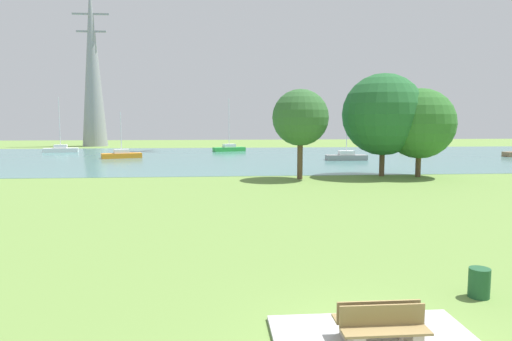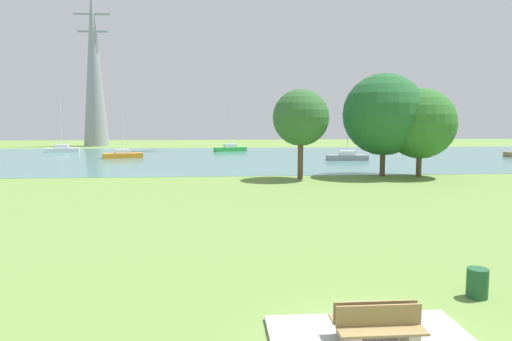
% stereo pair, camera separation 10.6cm
% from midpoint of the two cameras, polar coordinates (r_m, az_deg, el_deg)
% --- Properties ---
extents(ground_plane, '(160.00, 160.00, 0.00)m').
position_cam_midpoint_polar(ground_plane, '(31.62, 1.51, -2.45)').
color(ground_plane, olive).
extents(bench_facing_water, '(1.80, 0.48, 0.89)m').
position_cam_midpoint_polar(bench_facing_water, '(10.81, 14.35, -17.45)').
color(bench_facing_water, '#AFA18B').
rests_on(bench_facing_water, concrete_pad).
extents(bench_facing_inland, '(1.80, 0.48, 0.89)m').
position_cam_midpoint_polar(bench_facing_inland, '(10.35, 15.36, -18.60)').
color(bench_facing_inland, '#AFA18B').
rests_on(bench_facing_inland, concrete_pad).
extents(litter_bin, '(0.56, 0.56, 0.80)m').
position_cam_midpoint_polar(litter_bin, '(14.23, 25.64, -12.31)').
color(litter_bin, '#1E512D').
rests_on(litter_bin, ground).
extents(water_surface, '(140.00, 40.00, 0.02)m').
position_cam_midpoint_polar(water_surface, '(59.36, -1.34, 1.64)').
color(water_surface, slate).
rests_on(water_surface, ground).
extents(sailboat_green, '(5.03, 2.94, 7.95)m').
position_cam_midpoint_polar(sailboat_green, '(70.53, -3.13, 2.74)').
color(sailboat_green, green).
rests_on(sailboat_green, water_surface).
extents(sailboat_orange, '(5.03, 2.96, 5.75)m').
position_cam_midpoint_polar(sailboat_orange, '(60.27, -15.94, 1.89)').
color(sailboat_orange, orange).
rests_on(sailboat_orange, water_surface).
extents(sailboat_white, '(5.01, 2.45, 8.00)m').
position_cam_midpoint_polar(sailboat_white, '(74.17, -22.60, 2.44)').
color(sailboat_white, white).
rests_on(sailboat_white, water_surface).
extents(sailboat_yellow, '(4.95, 2.11, 6.00)m').
position_cam_midpoint_polar(sailboat_yellow, '(74.81, 19.28, 2.58)').
color(sailboat_yellow, yellow).
rests_on(sailboat_yellow, water_surface).
extents(sailboat_gray, '(4.84, 1.63, 5.43)m').
position_cam_midpoint_polar(sailboat_gray, '(56.13, 11.14, 1.70)').
color(sailboat_gray, gray).
rests_on(sailboat_gray, water_surface).
extents(tree_west_far, '(4.51, 4.51, 7.20)m').
position_cam_midpoint_polar(tree_west_far, '(37.51, 5.58, 6.44)').
color(tree_west_far, brown).
rests_on(tree_west_far, ground).
extents(tree_mid_shore, '(6.86, 6.86, 8.63)m').
position_cam_midpoint_polar(tree_mid_shore, '(40.75, 15.45, 6.61)').
color(tree_mid_shore, brown).
rests_on(tree_mid_shore, ground).
extents(tree_east_far, '(5.82, 5.82, 7.36)m').
position_cam_midpoint_polar(tree_east_far, '(41.14, 19.54, 5.43)').
color(tree_east_far, brown).
rests_on(tree_east_far, ground).
extents(electricity_pylon, '(6.40, 4.40, 29.13)m').
position_cam_midpoint_polar(electricity_pylon, '(90.07, -19.18, 12.15)').
color(electricity_pylon, gray).
rests_on(electricity_pylon, ground).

